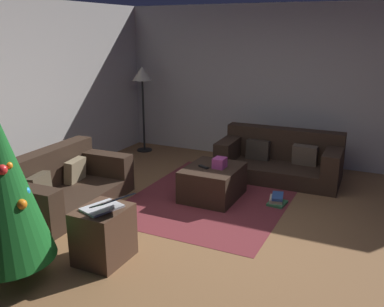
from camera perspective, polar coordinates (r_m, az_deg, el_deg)
name	(u,v)px	position (r m, az deg, el deg)	size (l,w,h in m)	color
ground_plane	(226,239)	(4.69, 4.63, -11.47)	(6.40, 6.40, 0.00)	brown
rear_partition	(4,100)	(6.09, -23.96, 6.59)	(6.40, 0.12, 2.60)	#BCB7B2
corner_partition	(298,86)	(7.23, 14.07, 8.85)	(0.12, 6.40, 2.60)	#B5B0AB
couch_left	(61,185)	(5.68, -17.20, -4.13)	(1.72, 0.99, 0.70)	#332319
couch_right	(280,160)	(6.58, 11.79, -0.82)	(0.92, 1.82, 0.72)	#332319
ottoman	(213,182)	(5.70, 2.81, -3.90)	(0.83, 0.69, 0.43)	#332319
gift_box	(220,163)	(5.59, 3.75, -1.26)	(0.18, 0.15, 0.13)	#B23F8C
tv_remote	(204,167)	(5.59, 1.57, -1.82)	(0.05, 0.16, 0.02)	black
side_table	(104,234)	(4.28, -11.81, -10.61)	(0.52, 0.44, 0.54)	#4C3323
laptop	(106,205)	(4.09, -11.54, -6.82)	(0.47, 0.51, 0.19)	silver
book_stack	(277,200)	(5.64, 11.38, -6.15)	(0.31, 0.24, 0.12)	#387A47
corner_lamp	(142,80)	(7.74, -6.72, 9.81)	(0.36, 0.36, 1.55)	black
area_rug	(212,197)	(5.77, 2.78, -5.88)	(2.60, 2.00, 0.01)	maroon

